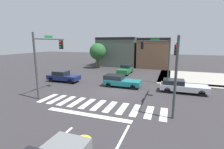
# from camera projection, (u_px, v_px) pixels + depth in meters

# --- Properties ---
(ground_plane) EXTENTS (120.00, 120.00, 0.00)m
(ground_plane) POSITION_uv_depth(u_px,v_px,m) (115.00, 91.00, 18.18)
(ground_plane) COLOR #302D30
(crosswalk_near) EXTENTS (11.20, 2.47, 0.01)m
(crosswalk_near) POSITION_uv_depth(u_px,v_px,m) (98.00, 105.00, 14.03)
(crosswalk_near) COLOR silver
(crosswalk_near) RESTS_ON ground_plane
(bike_detector_marking) EXTENTS (0.94, 0.94, 0.01)m
(bike_detector_marking) POSITION_uv_depth(u_px,v_px,m) (83.00, 140.00, 9.07)
(bike_detector_marking) COLOR yellow
(bike_detector_marking) RESTS_ON ground_plane
(curb_corner_northeast) EXTENTS (10.00, 10.60, 0.15)m
(curb_corner_northeast) POSITION_uv_depth(u_px,v_px,m) (191.00, 78.00, 24.03)
(curb_corner_northeast) COLOR #9E998E
(curb_corner_northeast) RESTS_ON ground_plane
(storefront_row) EXTENTS (15.31, 6.77, 6.26)m
(storefront_row) POSITION_uv_depth(u_px,v_px,m) (132.00, 52.00, 36.16)
(storefront_row) COLOR #4C564C
(storefront_row) RESTS_ON ground_plane
(traffic_signal_southeast) EXTENTS (0.32, 5.94, 5.72)m
(traffic_signal_southeast) POSITION_uv_depth(u_px,v_px,m) (176.00, 60.00, 12.73)
(traffic_signal_southeast) COLOR #383A3D
(traffic_signal_southeast) RESTS_ON ground_plane
(traffic_signal_southwest) EXTENTS (0.32, 4.46, 6.15)m
(traffic_signal_southwest) POSITION_uv_depth(u_px,v_px,m) (47.00, 54.00, 16.22)
(traffic_signal_southwest) COLOR #383A3D
(traffic_signal_southwest) RESTS_ON ground_plane
(traffic_signal_northeast) EXTENTS (4.13, 0.32, 5.83)m
(traffic_signal_northeast) POSITION_uv_depth(u_px,v_px,m) (157.00, 52.00, 20.92)
(traffic_signal_northeast) COLOR #383A3D
(traffic_signal_northeast) RESTS_ON ground_plane
(car_teal) EXTENTS (4.34, 1.84, 1.37)m
(car_teal) POSITION_uv_depth(u_px,v_px,m) (120.00, 81.00, 19.76)
(car_teal) COLOR #196B70
(car_teal) RESTS_ON ground_plane
(car_navy) EXTENTS (4.37, 1.73, 1.46)m
(car_navy) POSITION_uv_depth(u_px,v_px,m) (63.00, 76.00, 22.21)
(car_navy) COLOR #141E4C
(car_navy) RESTS_ON ground_plane
(car_silver) EXTENTS (4.74, 1.84, 1.33)m
(car_silver) POSITION_uv_depth(u_px,v_px,m) (181.00, 86.00, 17.48)
(car_silver) COLOR #B7BABF
(car_silver) RESTS_ON ground_plane
(car_green) EXTENTS (1.77, 4.27, 1.52)m
(car_green) POSITION_uv_depth(u_px,v_px,m) (126.00, 69.00, 27.76)
(car_green) COLOR #1E6638
(car_green) RESTS_ON ground_plane
(roadside_tree) EXTENTS (3.34, 3.34, 5.07)m
(roadside_tree) POSITION_uv_depth(u_px,v_px,m) (98.00, 52.00, 33.27)
(roadside_tree) COLOR #4C3823
(roadside_tree) RESTS_ON ground_plane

